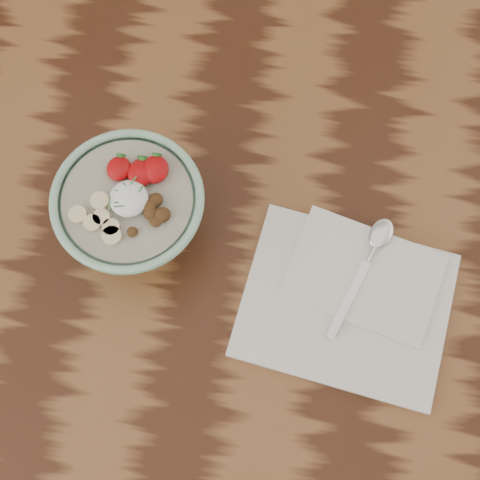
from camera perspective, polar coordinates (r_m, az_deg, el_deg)
The scene contains 4 objects.
table at distance 103.07cm, azimuth -2.39°, elevation -0.78°, with size 160.00×90.00×75.00cm.
breakfast_bowl at distance 89.14cm, azimuth -9.19°, elevation 2.52°, with size 19.64×19.64×12.89cm.
napkin at distance 91.91cm, azimuth 9.32°, elevation -4.95°, with size 30.44×26.41×1.68cm.
spoon at distance 92.84cm, azimuth 11.29°, elevation -0.82°, with size 8.62×18.20×0.98cm.
Camera 1 is at (8.08, -29.49, 164.14)cm, focal length 50.00 mm.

